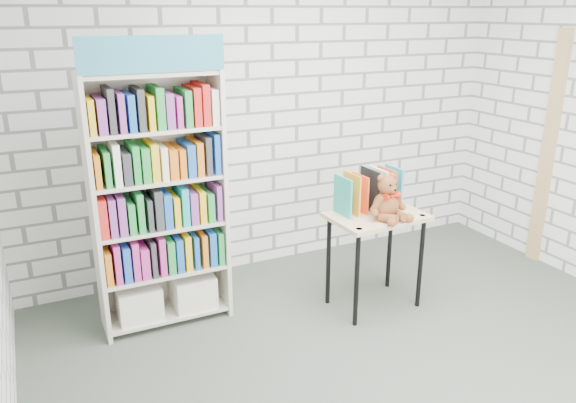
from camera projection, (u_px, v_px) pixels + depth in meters
name	position (u px, v px, depth m)	size (l,w,h in m)	color
ground	(400.00, 375.00, 3.63)	(4.50, 4.50, 0.00)	#424D41
room_shell	(422.00, 98.00, 3.05)	(4.52, 4.02, 2.81)	silver
bookshelf	(158.00, 200.00, 4.00)	(0.93, 0.36, 2.09)	beige
display_table	(376.00, 227.00, 4.30)	(0.74, 0.53, 0.77)	tan
table_books	(369.00, 192.00, 4.31)	(0.51, 0.25, 0.30)	teal
teddy_bear	(388.00, 201.00, 4.13)	(0.32, 0.29, 0.34)	brown
door_trim	(548.00, 151.00, 5.01)	(0.05, 0.12, 2.10)	tan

